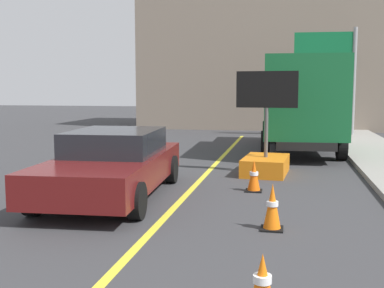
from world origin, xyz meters
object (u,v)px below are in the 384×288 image
Objects in this scene: traffic_cone_mid_lane at (262,284)px; traffic_cone_curbside at (254,176)px; pickup_car at (113,163)px; highway_guide_sign at (337,63)px; arrow_board_trailer at (266,156)px; traffic_cone_far_lane at (272,207)px; box_truck at (300,102)px.

traffic_cone_curbside is (-0.47, 5.76, 0.04)m from traffic_cone_mid_lane.
pickup_car is 7.27× the size of traffic_cone_curbside.
highway_guide_sign is 13.25m from traffic_cone_curbside.
traffic_cone_curbside is (-2.86, -12.57, -3.08)m from highway_guide_sign.
arrow_board_trailer is 5.11m from traffic_cone_far_lane.
arrow_board_trailer is at bearing 47.67° from pickup_car.
traffic_cone_curbside is at bearing 99.65° from traffic_cone_far_lane.
traffic_cone_far_lane is at bearing -28.24° from pickup_car.
box_truck reaches higher than traffic_cone_far_lane.
traffic_cone_curbside is at bearing -93.97° from arrow_board_trailer.
pickup_car is at bearing -112.77° from highway_guide_sign.
arrow_board_trailer reaches higher than traffic_cone_far_lane.
pickup_car is 3.06m from traffic_cone_curbside.
highway_guide_sign is 8.14× the size of traffic_cone_mid_lane.
traffic_cone_mid_lane is at bearing -92.94° from box_truck.
box_truck is 11.94× the size of traffic_cone_mid_lane.
arrow_board_trailer is 0.53× the size of pickup_car.
traffic_cone_mid_lane is at bearing -87.74° from arrow_board_trailer.
traffic_cone_mid_lane is 5.78m from traffic_cone_curbside.
pickup_car is (-3.01, -3.31, 0.22)m from arrow_board_trailer.
traffic_cone_curbside is at bearing 20.20° from pickup_car.
traffic_cone_far_lane is (0.01, 2.92, 0.07)m from traffic_cone_mid_lane.
traffic_cone_far_lane is at bearing -98.76° from highway_guide_sign.
traffic_cone_far_lane is (0.33, -5.10, -0.11)m from arrow_board_trailer.
highway_guide_sign reaches higher than traffic_cone_far_lane.
arrow_board_trailer is at bearing 93.67° from traffic_cone_far_lane.
pickup_car is 8.26× the size of traffic_cone_mid_lane.
pickup_car is at bearing -116.12° from box_truck.
box_truck is 1.47× the size of highway_guide_sign.
arrow_board_trailer is at bearing -104.68° from highway_guide_sign.
pickup_car is at bearing 125.25° from traffic_cone_mid_lane.
traffic_cone_far_lane is at bearing 89.80° from traffic_cone_mid_lane.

